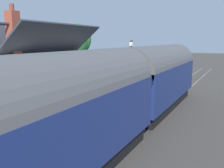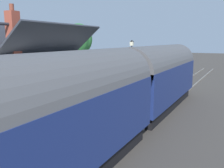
# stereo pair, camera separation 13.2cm
# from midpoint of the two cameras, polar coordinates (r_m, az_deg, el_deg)

# --- Properties ---
(ground_plane) EXTENTS (160.00, 160.00, 0.00)m
(ground_plane) POSITION_cam_midpoint_polar(r_m,az_deg,el_deg) (18.82, 8.04, -4.51)
(ground_plane) COLOR #423D38
(platform) EXTENTS (32.00, 6.55, 0.84)m
(platform) POSITION_cam_midpoint_polar(r_m,az_deg,el_deg) (20.50, -3.27, -2.03)
(platform) COLOR gray
(platform) RESTS_ON ground
(platform_edge_coping) EXTENTS (32.00, 0.36, 0.02)m
(platform_edge_coping) POSITION_cam_midpoint_polar(r_m,az_deg,el_deg) (19.05, 4.75, -1.66)
(platform_edge_coping) COLOR beige
(platform_edge_coping) RESTS_ON platform
(rail_near) EXTENTS (52.00, 0.08, 0.14)m
(rail_near) POSITION_cam_midpoint_polar(r_m,az_deg,el_deg) (18.35, 12.83, -4.81)
(rail_near) COLOR gray
(rail_near) RESTS_ON ground
(rail_far) EXTENTS (52.00, 0.08, 0.14)m
(rail_far) POSITION_cam_midpoint_polar(r_m,az_deg,el_deg) (18.75, 8.56, -4.36)
(rail_far) COLOR gray
(rail_far) RESTS_ON ground
(train) EXTENTS (20.37, 2.73, 4.32)m
(train) POSITION_cam_midpoint_polar(r_m,az_deg,el_deg) (13.01, 3.87, -0.92)
(train) COLOR black
(train) RESTS_ON ground
(station_building) EXTENTS (6.96, 4.07, 5.71)m
(station_building) POSITION_cam_midpoint_polar(r_m,az_deg,el_deg) (16.33, -15.39, 2.01)
(station_building) COLOR silver
(station_building) RESTS_ON platform
(bench_platform_end) EXTENTS (1.42, 0.50, 0.88)m
(bench_platform_end) POSITION_cam_midpoint_polar(r_m,az_deg,el_deg) (25.01, 4.54, 2.21)
(bench_platform_end) COLOR brown
(bench_platform_end) RESTS_ON platform
(bench_mid_platform) EXTENTS (1.41, 0.48, 0.88)m
(bench_mid_platform) POSITION_cam_midpoint_polar(r_m,az_deg,el_deg) (29.32, 8.18, 3.28)
(bench_mid_platform) COLOR brown
(bench_mid_platform) RESTS_ON platform
(bench_by_lamp) EXTENTS (1.41, 0.46, 0.88)m
(bench_by_lamp) POSITION_cam_midpoint_polar(r_m,az_deg,el_deg) (26.94, 6.25, 2.74)
(bench_by_lamp) COLOR brown
(bench_by_lamp) RESTS_ON platform
(bench_near_building) EXTENTS (1.41, 0.46, 0.88)m
(bench_near_building) POSITION_cam_midpoint_polar(r_m,az_deg,el_deg) (22.73, 2.43, 1.46)
(bench_near_building) COLOR brown
(bench_near_building) RESTS_ON platform
(planter_edge_near) EXTENTS (0.57, 0.57, 0.82)m
(planter_edge_near) POSITION_cam_midpoint_polar(r_m,az_deg,el_deg) (26.08, 2.70, 2.51)
(planter_edge_near) COLOR gray
(planter_edge_near) RESTS_ON platform
(planter_corner_building) EXTENTS (1.04, 0.32, 0.55)m
(planter_corner_building) POSITION_cam_midpoint_polar(r_m,az_deg,el_deg) (30.30, 4.36, 3.16)
(planter_corner_building) COLOR gray
(planter_corner_building) RESTS_ON platform
(planter_edge_far) EXTENTS (0.34, 0.34, 0.69)m
(planter_edge_far) POSITION_cam_midpoint_polar(r_m,az_deg,el_deg) (26.98, -0.47, 2.51)
(planter_edge_far) COLOR black
(planter_edge_far) RESTS_ON platform
(planter_under_sign) EXTENTS (0.50, 0.50, 0.77)m
(planter_under_sign) POSITION_cam_midpoint_polar(r_m,az_deg,el_deg) (21.67, -9.22, 0.80)
(planter_under_sign) COLOR #9E5138
(planter_under_sign) RESTS_ON platform
(planter_bench_left) EXTENTS (0.74, 0.74, 0.91)m
(planter_bench_left) POSITION_cam_midpoint_polar(r_m,az_deg,el_deg) (22.50, -1.53, 1.37)
(planter_bench_left) COLOR black
(planter_bench_left) RESTS_ON platform
(planter_bench_right) EXTENTS (0.47, 0.47, 0.76)m
(planter_bench_right) POSITION_cam_midpoint_polar(r_m,az_deg,el_deg) (13.16, -14.37, -5.51)
(planter_bench_right) COLOR #9E5138
(planter_bench_right) RESTS_ON platform
(lamp_post_platform) EXTENTS (0.32, 0.50, 3.85)m
(lamp_post_platform) POSITION_cam_midpoint_polar(r_m,az_deg,el_deg) (20.21, 4.21, 6.64)
(lamp_post_platform) COLOR black
(lamp_post_platform) RESTS_ON platform
(station_sign_board) EXTENTS (0.96, 0.06, 1.57)m
(station_sign_board) POSITION_cam_midpoint_polar(r_m,az_deg,el_deg) (19.34, 3.13, 2.08)
(station_sign_board) COLOR black
(station_sign_board) RESTS_ON platform
(tree_distant) EXTENTS (3.31, 3.47, 6.71)m
(tree_distant) POSITION_cam_midpoint_polar(r_m,az_deg,el_deg) (32.19, -7.96, 9.99)
(tree_distant) COLOR #4C3828
(tree_distant) RESTS_ON ground
(tree_behind_building) EXTENTS (3.05, 2.64, 6.33)m
(tree_behind_building) POSITION_cam_midpoint_polar(r_m,az_deg,el_deg) (27.83, -8.53, 9.63)
(tree_behind_building) COLOR #4C3828
(tree_behind_building) RESTS_ON ground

